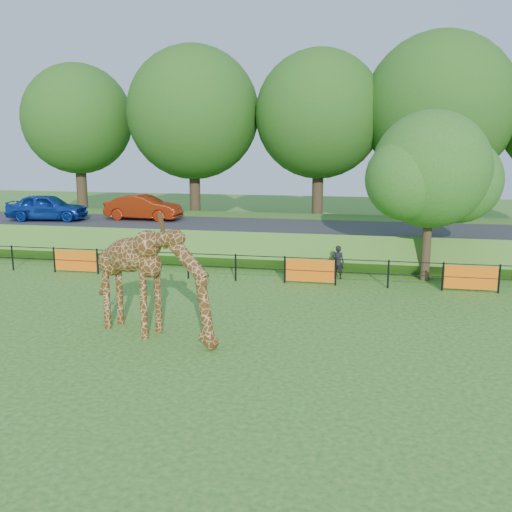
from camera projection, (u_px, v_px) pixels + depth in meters
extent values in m
plane|color=#286118|center=(168.00, 351.00, 15.34)|extent=(90.00, 90.00, 0.00)
cube|color=#286118|center=(268.00, 235.00, 30.12)|extent=(40.00, 9.00, 1.30)
cube|color=#28282A|center=(263.00, 226.00, 28.54)|extent=(40.00, 5.00, 0.12)
imported|color=#153EAD|center=(47.00, 207.00, 30.07)|extent=(4.31, 2.19, 1.40)
imported|color=#9F260B|center=(143.00, 207.00, 30.30)|extent=(4.12, 1.65, 1.33)
imported|color=black|center=(338.00, 262.00, 23.26)|extent=(0.56, 0.42, 1.38)
cylinder|color=#362818|center=(427.00, 241.00, 22.83)|extent=(0.36, 0.36, 3.20)
sphere|color=#245818|center=(431.00, 169.00, 22.26)|extent=(4.60, 4.60, 4.60)
sphere|color=#245818|center=(458.00, 180.00, 22.80)|extent=(3.45, 3.45, 3.45)
sphere|color=#245818|center=(407.00, 179.00, 21.84)|extent=(3.22, 3.22, 3.22)
cylinder|color=#362818|center=(82.00, 187.00, 38.66)|extent=(0.70, 0.70, 5.00)
sphere|color=#1F4F15|center=(78.00, 119.00, 37.78)|extent=(7.20, 7.20, 7.20)
cylinder|color=#362818|center=(195.00, 189.00, 37.14)|extent=(0.70, 0.70, 5.00)
sphere|color=#1F4F15|center=(193.00, 113.00, 36.19)|extent=(8.40, 8.40, 8.40)
cylinder|color=#362818|center=(318.00, 191.00, 35.62)|extent=(0.70, 0.70, 5.00)
sphere|color=#1F4F15|center=(319.00, 114.00, 34.70)|extent=(7.80, 7.80, 7.80)
cylinder|color=#362818|center=(434.00, 193.00, 34.29)|extent=(0.70, 0.70, 5.00)
sphere|color=#1F4F15|center=(439.00, 108.00, 33.32)|extent=(8.80, 8.80, 8.80)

